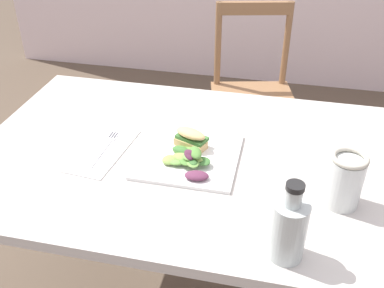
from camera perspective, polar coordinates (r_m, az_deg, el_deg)
The scene contains 9 objects.
dining_table at distance 1.35m, azimuth -0.35°, elevation -5.82°, with size 1.23×0.82×0.74m.
chair_wooden_far at distance 2.25m, azimuth 7.74°, elevation 6.14°, with size 0.48×0.48×0.87m.
plate_lunch at distance 1.25m, azimuth -0.40°, elevation -1.55°, with size 0.27×0.27×0.01m, color white.
sandwich_half_front at distance 1.27m, azimuth -0.14°, elevation 0.77°, with size 0.10×0.08×0.06m.
salad_mixed_greens at distance 1.21m, azimuth -0.47°, elevation -1.76°, with size 0.15×0.18×0.04m.
napkin_folded at distance 1.31m, azimuth -11.22°, elevation -0.78°, with size 0.12×0.26×0.00m, color white.
fork_on_napkin at distance 1.32m, azimuth -10.94°, elevation -0.25°, with size 0.03×0.19×0.00m.
bottle_cold_brew at distance 0.96m, azimuth 12.15°, elevation -10.89°, with size 0.08×0.08×0.19m.
mason_jar_iced_tea at distance 1.12m, azimuth 18.85°, elevation -4.67°, with size 0.09×0.09×0.14m.
Camera 1 is at (0.33, -1.08, 1.46)m, focal length 41.85 mm.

